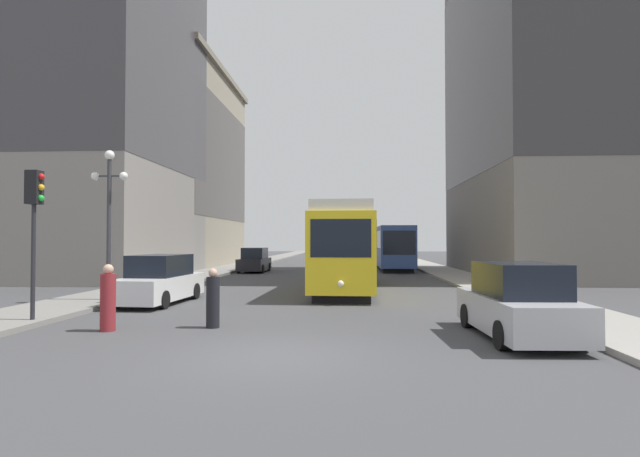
# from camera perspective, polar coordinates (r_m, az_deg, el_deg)

# --- Properties ---
(ground_plane) EXTENTS (200.00, 200.00, 0.00)m
(ground_plane) POSITION_cam_1_polar(r_m,az_deg,el_deg) (10.64, -5.28, -14.17)
(ground_plane) COLOR #424244
(sidewalk_left) EXTENTS (2.92, 120.00, 0.15)m
(sidewalk_left) POSITION_cam_1_polar(r_m,az_deg,el_deg) (51.28, -7.70, -3.91)
(sidewalk_left) COLOR gray
(sidewalk_left) RESTS_ON ground
(sidewalk_right) EXTENTS (2.92, 120.00, 0.15)m
(sidewalk_right) POSITION_cam_1_polar(r_m,az_deg,el_deg) (50.76, 11.21, -3.92)
(sidewalk_right) COLOR gray
(sidewalk_right) RESTS_ON ground
(streetcar) EXTENTS (2.91, 12.26, 3.89)m
(streetcar) POSITION_cam_1_polar(r_m,az_deg,el_deg) (24.28, 2.98, -1.98)
(streetcar) COLOR black
(streetcar) RESTS_ON ground
(transit_bus) EXTENTS (2.65, 12.21, 3.45)m
(transit_bus) POSITION_cam_1_polar(r_m,az_deg,el_deg) (42.11, 8.13, -1.92)
(transit_bus) COLOR black
(transit_bus) RESTS_ON ground
(parked_car_left_near) EXTENTS (1.94, 4.44, 1.82)m
(parked_car_left_near) POSITION_cam_1_polar(r_m,az_deg,el_deg) (37.98, -7.42, -3.65)
(parked_car_left_near) COLOR black
(parked_car_left_near) RESTS_ON ground
(parked_car_left_mid) EXTENTS (2.08, 4.91, 1.82)m
(parked_car_left_mid) POSITION_cam_1_polar(r_m,az_deg,el_deg) (19.95, -17.70, -5.66)
(parked_car_left_mid) COLOR black
(parked_car_left_mid) RESTS_ON ground
(parked_car_right_far) EXTENTS (2.02, 4.56, 1.82)m
(parked_car_right_far) POSITION_cam_1_polar(r_m,az_deg,el_deg) (13.19, 21.47, -7.87)
(parked_car_right_far) COLOR black
(parked_car_right_far) RESTS_ON ground
(pedestrian_crossing_near) EXTENTS (0.36, 0.36, 1.60)m
(pedestrian_crossing_near) POSITION_cam_1_polar(r_m,az_deg,el_deg) (14.06, -12.03, -7.92)
(pedestrian_crossing_near) COLOR black
(pedestrian_crossing_near) RESTS_ON ground
(pedestrian_crossing_far) EXTENTS (0.39, 0.39, 1.74)m
(pedestrian_crossing_far) POSITION_cam_1_polar(r_m,az_deg,el_deg) (14.36, -22.87, -7.45)
(pedestrian_crossing_far) COLOR maroon
(pedestrian_crossing_far) RESTS_ON ground
(traffic_light_near_left) EXTENTS (0.47, 0.36, 4.18)m
(traffic_light_near_left) POSITION_cam_1_polar(r_m,az_deg,el_deg) (16.26, -29.59, 2.37)
(traffic_light_near_left) COLOR #232328
(traffic_light_near_left) RESTS_ON sidewalk_left
(lamp_post_left_near) EXTENTS (1.41, 0.36, 5.61)m
(lamp_post_left_near) POSITION_cam_1_polar(r_m,az_deg,el_deg) (20.56, -22.76, 2.84)
(lamp_post_left_near) COLOR #333338
(lamp_post_left_near) RESTS_ON sidewalk_left
(building_left_corner) EXTENTS (14.23, 17.85, 17.66)m
(building_left_corner) POSITION_cam_1_polar(r_m,az_deg,el_deg) (48.78, -18.60, 6.60)
(building_left_corner) COLOR gray
(building_left_corner) RESTS_ON ground
(building_left_midblock) EXTENTS (15.22, 14.84, 28.16)m
(building_left_midblock) POSITION_cam_1_polar(r_m,az_deg,el_deg) (38.84, -26.80, 17.02)
(building_left_midblock) COLOR gray
(building_left_midblock) RESTS_ON ground
(building_right_corner) EXTENTS (16.25, 18.73, 27.06)m
(building_right_corner) POSITION_cam_1_polar(r_m,az_deg,el_deg) (40.25, 27.97, 15.51)
(building_right_corner) COLOR slate
(building_right_corner) RESTS_ON ground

